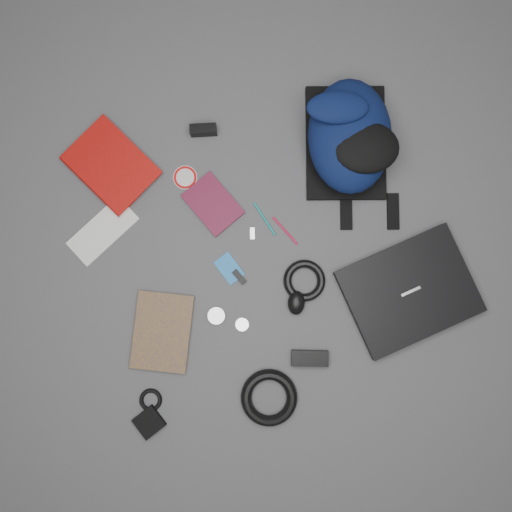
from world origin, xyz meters
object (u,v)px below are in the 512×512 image
object	(u,v)px
textbook_red	(89,188)
compact_camera	(203,130)
laptop	(409,291)
mouse	(296,303)
comic_book	(134,329)
pouch	(149,422)
backpack	(350,136)
dvd_case	(213,204)
power_brick	(310,358)

from	to	relation	value
textbook_red	compact_camera	bearing A→B (deg)	-18.77
laptop	mouse	size ratio (longest dim) A/B	5.12
laptop	textbook_red	xyz separation A→B (m)	(-0.89, 0.67, -0.00)
comic_book	pouch	bearing A→B (deg)	-73.65
textbook_red	mouse	xyz separation A→B (m)	(0.53, -0.58, 0.01)
backpack	textbook_red	distance (m)	0.87
dvd_case	textbook_red	bearing A→B (deg)	132.28
power_brick	comic_book	bearing A→B (deg)	171.75
backpack	pouch	bearing A→B (deg)	-125.44
power_brick	dvd_case	bearing A→B (deg)	123.33
dvd_case	power_brick	bearing A→B (deg)	-98.21
textbook_red	pouch	world-z (taller)	textbook_red
mouse	pouch	world-z (taller)	mouse
backpack	comic_book	size ratio (longest dim) A/B	1.64
dvd_case	pouch	size ratio (longest dim) A/B	2.26
laptop	mouse	distance (m)	0.37
mouse	pouch	bearing A→B (deg)	-137.37
dvd_case	compact_camera	xyz separation A→B (m)	(0.05, 0.24, 0.02)
dvd_case	backpack	bearing A→B (deg)	-15.52
compact_camera	dvd_case	bearing A→B (deg)	-85.94
compact_camera	mouse	xyz separation A→B (m)	(0.10, -0.64, -0.00)
backpack	laptop	distance (m)	0.54
backpack	comic_book	xyz separation A→B (m)	(-0.86, -0.36, -0.08)
comic_book	mouse	bearing A→B (deg)	15.29
comic_book	power_brick	world-z (taller)	power_brick
compact_camera	power_brick	distance (m)	0.83
dvd_case	mouse	size ratio (longest dim) A/B	2.32
compact_camera	power_brick	xyz separation A→B (m)	(0.09, -0.83, -0.01)
backpack	mouse	world-z (taller)	backpack
laptop	comic_book	bearing A→B (deg)	163.71
laptop	compact_camera	bearing A→B (deg)	117.59
textbook_red	mouse	bearing A→B (deg)	-74.57
backpack	laptop	size ratio (longest dim) A/B	1.04
backpack	compact_camera	xyz separation A→B (m)	(-0.44, 0.19, -0.06)
textbook_red	backpack	bearing A→B (deg)	-35.50
mouse	pouch	xyz separation A→B (m)	(-0.58, -0.21, -0.01)
textbook_red	pouch	xyz separation A→B (m)	(-0.05, -0.79, -0.00)
comic_book	dvd_case	bearing A→B (deg)	64.40
laptop	pouch	size ratio (longest dim) A/B	5.00
comic_book	mouse	size ratio (longest dim) A/B	3.24
backpack	mouse	size ratio (longest dim) A/B	5.31
textbook_red	dvd_case	world-z (taller)	textbook_red
comic_book	power_brick	bearing A→B (deg)	-3.15
backpack	power_brick	xyz separation A→B (m)	(-0.35, -0.63, -0.07)
pouch	mouse	bearing A→B (deg)	19.95
compact_camera	pouch	world-z (taller)	compact_camera
textbook_red	power_brick	distance (m)	0.92
mouse	pouch	size ratio (longest dim) A/B	0.98
laptop	compact_camera	size ratio (longest dim) A/B	4.57
backpack	laptop	world-z (taller)	backpack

